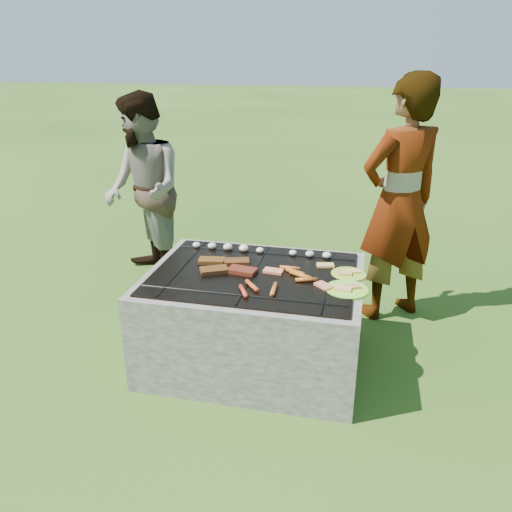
{
  "coord_description": "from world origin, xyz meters",
  "views": [
    {
      "loc": [
        0.61,
        -2.7,
        1.84
      ],
      "look_at": [
        0.0,
        0.05,
        0.7
      ],
      "focal_mm": 35.0,
      "sensor_mm": 36.0,
      "label": 1
    }
  ],
  "objects_px": {
    "plate_far": "(349,274)",
    "bystander": "(144,191)",
    "fire_pit": "(254,320)",
    "plate_near": "(347,290)",
    "cook": "(400,202)"
  },
  "relations": [
    {
      "from": "fire_pit",
      "to": "plate_near",
      "type": "distance_m",
      "value": 0.66
    },
    {
      "from": "fire_pit",
      "to": "plate_far",
      "type": "xyz_separation_m",
      "value": [
        0.56,
        0.11,
        0.33
      ]
    },
    {
      "from": "plate_far",
      "to": "cook",
      "type": "height_order",
      "value": "cook"
    },
    {
      "from": "plate_far",
      "to": "cook",
      "type": "xyz_separation_m",
      "value": [
        0.3,
        0.73,
        0.26
      ]
    },
    {
      "from": "plate_near",
      "to": "bystander",
      "type": "distance_m",
      "value": 2.1
    },
    {
      "from": "fire_pit",
      "to": "plate_near",
      "type": "height_order",
      "value": "plate_near"
    },
    {
      "from": "cook",
      "to": "bystander",
      "type": "distance_m",
      "value": 2.05
    },
    {
      "from": "plate_near",
      "to": "cook",
      "type": "height_order",
      "value": "cook"
    },
    {
      "from": "fire_pit",
      "to": "cook",
      "type": "height_order",
      "value": "cook"
    },
    {
      "from": "plate_far",
      "to": "cook",
      "type": "distance_m",
      "value": 0.83
    },
    {
      "from": "plate_far",
      "to": "bystander",
      "type": "distance_m",
      "value": 1.98
    },
    {
      "from": "plate_near",
      "to": "cook",
      "type": "relative_size",
      "value": 0.18
    },
    {
      "from": "fire_pit",
      "to": "cook",
      "type": "relative_size",
      "value": 0.74
    },
    {
      "from": "plate_near",
      "to": "bystander",
      "type": "xyz_separation_m",
      "value": [
        -1.74,
        1.15,
        0.18
      ]
    },
    {
      "from": "fire_pit",
      "to": "bystander",
      "type": "bearing_deg",
      "value": 138.59
    }
  ]
}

